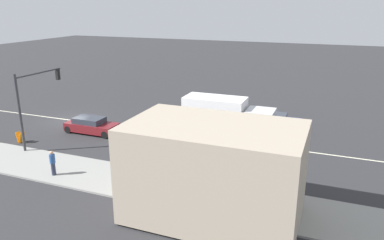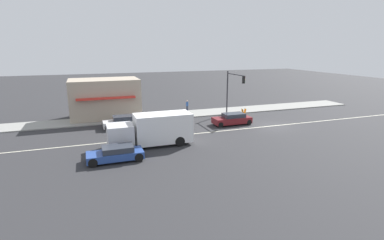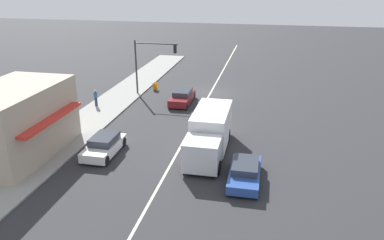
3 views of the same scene
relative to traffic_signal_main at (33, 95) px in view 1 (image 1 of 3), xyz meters
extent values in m
plane|color=#2B2B2D|center=(-6.12, 15.91, -3.90)|extent=(160.00, 160.00, 0.00)
cube|color=gray|center=(2.88, 16.41, -3.84)|extent=(4.00, 73.00, 0.12)
cube|color=beige|center=(-6.12, -2.09, -3.90)|extent=(0.16, 60.00, 0.01)
cube|color=tan|center=(4.64, 15.43, -1.40)|extent=(5.05, 8.36, 4.77)
cube|color=red|center=(1.77, 15.43, -0.98)|extent=(0.70, 6.69, 0.20)
cylinder|color=#333338|center=(1.43, 0.01, -0.98)|extent=(0.18, 0.18, 5.60)
cylinder|color=#333338|center=(-0.82, 0.01, 1.52)|extent=(4.50, 0.12, 0.12)
cube|color=black|center=(-2.77, 0.01, 1.07)|extent=(0.28, 0.24, 0.84)
sphere|color=red|center=(-2.77, -0.12, 1.34)|extent=(0.18, 0.18, 0.18)
sphere|color=gold|center=(-2.77, -0.12, 1.07)|extent=(0.18, 0.18, 0.18)
sphere|color=green|center=(-2.77, -0.12, 0.80)|extent=(0.18, 0.18, 0.18)
cylinder|color=#282D42|center=(3.90, 4.78, -3.37)|extent=(0.26, 0.26, 0.81)
cylinder|color=#284C8C|center=(3.90, 4.78, -2.69)|extent=(0.34, 0.34, 0.56)
sphere|color=tan|center=(3.90, 4.78, -2.30)|extent=(0.22, 0.22, 0.22)
cube|color=orange|center=(0.02, -1.95, -3.47)|extent=(0.45, 0.21, 0.84)
cube|color=orange|center=(0.02, -1.63, -3.47)|extent=(0.45, 0.21, 0.84)
cube|color=silver|center=(-8.32, 15.11, -2.68)|extent=(2.28, 2.20, 1.90)
cube|color=white|center=(-8.32, 11.26, -2.33)|extent=(2.40, 5.10, 2.60)
cylinder|color=black|center=(-9.40, 15.31, -3.45)|extent=(0.28, 0.90, 0.90)
cylinder|color=black|center=(-7.24, 15.31, -3.45)|extent=(0.28, 0.90, 0.90)
cylinder|color=black|center=(-9.40, 10.01, -3.45)|extent=(0.28, 0.90, 0.90)
cylinder|color=black|center=(-7.24, 10.01, -3.45)|extent=(0.28, 0.90, 0.90)
cube|color=silver|center=(-1.12, 14.17, -3.39)|extent=(1.85, 3.98, 0.63)
cube|color=#2D333D|center=(-1.12, 13.97, -2.82)|extent=(1.57, 2.19, 0.51)
cylinder|color=black|center=(-1.95, 15.71, -3.56)|extent=(0.22, 0.69, 0.69)
cylinder|color=black|center=(-0.30, 15.71, -3.56)|extent=(0.22, 0.69, 0.69)
cylinder|color=black|center=(-1.95, 12.63, -3.56)|extent=(0.22, 0.69, 0.69)
cylinder|color=black|center=(-0.30, 12.63, -3.56)|extent=(0.22, 0.69, 0.69)
cube|color=#284793|center=(-11.12, 15.84, -3.43)|extent=(1.83, 4.32, 0.55)
cube|color=#2D333D|center=(-11.12, 15.63, -2.94)|extent=(1.56, 2.38, 0.43)
cylinder|color=black|center=(-11.94, 17.56, -3.55)|extent=(0.22, 0.69, 0.69)
cylinder|color=black|center=(-10.31, 17.56, -3.55)|extent=(0.22, 0.69, 0.69)
cylinder|color=black|center=(-11.94, 14.13, -3.55)|extent=(0.22, 0.69, 0.69)
cylinder|color=black|center=(-10.31, 14.13, -3.55)|extent=(0.22, 0.69, 0.69)
cube|color=maroon|center=(-3.92, 1.98, -3.39)|extent=(1.82, 4.40, 0.68)
cube|color=#2D333D|center=(-3.92, 1.76, -2.82)|extent=(1.54, 2.42, 0.45)
cylinder|color=black|center=(-4.73, 3.78, -3.59)|extent=(0.22, 0.61, 0.61)
cylinder|color=black|center=(-3.12, 3.78, -3.59)|extent=(0.22, 0.61, 0.61)
cylinder|color=black|center=(-4.73, 0.17, -3.59)|extent=(0.22, 0.61, 0.61)
cylinder|color=black|center=(-3.12, 0.17, -3.59)|extent=(0.22, 0.61, 0.61)
camera|label=1|loc=(20.47, 20.54, 6.39)|focal=35.00mm
camera|label=2|loc=(-34.00, 17.62, 4.76)|focal=28.00mm
camera|label=3|loc=(-12.09, 36.21, 7.92)|focal=35.00mm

